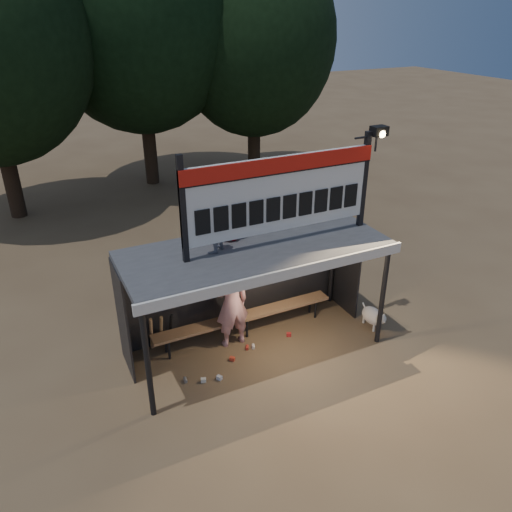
% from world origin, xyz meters
% --- Properties ---
extents(ground, '(80.00, 80.00, 0.00)m').
position_xyz_m(ground, '(0.00, 0.00, 0.00)').
color(ground, brown).
rests_on(ground, ground).
extents(player, '(0.73, 0.49, 1.96)m').
position_xyz_m(player, '(-0.36, 0.36, 0.98)').
color(player, white).
rests_on(player, ground).
extents(child_a, '(0.60, 0.57, 0.97)m').
position_xyz_m(child_a, '(-0.79, 0.16, 2.80)').
color(child_a, slate).
rests_on(child_a, dugout_shelter).
extents(child_b, '(0.54, 0.45, 0.94)m').
position_xyz_m(child_b, '(-0.32, 0.49, 2.79)').
color(child_b, '#A2191E').
rests_on(child_b, dugout_shelter).
extents(dugout_shelter, '(5.10, 2.08, 2.32)m').
position_xyz_m(dugout_shelter, '(0.00, 0.24, 1.85)').
color(dugout_shelter, '#3A3A3C').
rests_on(dugout_shelter, ground).
extents(scoreboard_assembly, '(4.10, 0.27, 1.99)m').
position_xyz_m(scoreboard_assembly, '(0.56, -0.01, 3.32)').
color(scoreboard_assembly, black).
rests_on(scoreboard_assembly, dugout_shelter).
extents(bench, '(4.00, 0.35, 0.48)m').
position_xyz_m(bench, '(0.00, 0.55, 0.43)').
color(bench, olive).
rests_on(bench, ground).
extents(tree_mid, '(7.22, 7.22, 10.36)m').
position_xyz_m(tree_mid, '(1.00, 11.50, 6.17)').
color(tree_mid, '#2F2015').
rests_on(tree_mid, ground).
extents(tree_right, '(6.08, 6.08, 8.72)m').
position_xyz_m(tree_right, '(5.00, 10.50, 5.19)').
color(tree_right, black).
rests_on(tree_right, ground).
extents(dog, '(0.36, 0.81, 0.49)m').
position_xyz_m(dog, '(2.64, -0.44, 0.28)').
color(dog, '#F0E1D0').
rests_on(dog, ground).
extents(bats, '(0.48, 0.33, 0.84)m').
position_xyz_m(bats, '(-1.73, 0.82, 0.43)').
color(bats, '#A3764C').
rests_on(bats, ground).
extents(litter, '(2.56, 0.75, 0.08)m').
position_xyz_m(litter, '(-0.57, -0.21, 0.04)').
color(litter, red).
rests_on(litter, ground).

